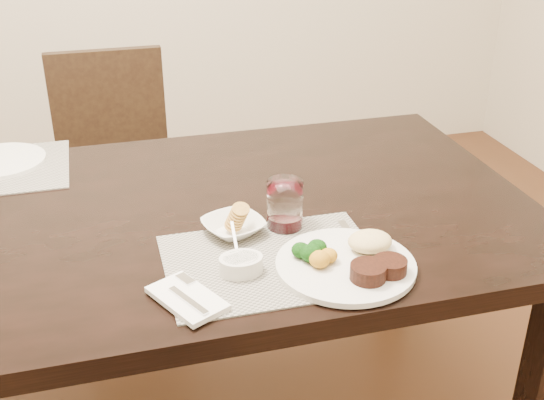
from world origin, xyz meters
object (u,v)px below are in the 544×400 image
object	(u,v)px
chair_far	(115,162)
wine_glass_near	(285,207)
steak_knife	(366,254)
far_plate	(0,161)
cracker_bowl	(233,226)
dinner_plate	(353,261)

from	to	relation	value
chair_far	wine_glass_near	distance (m)	1.17
steak_knife	wine_glass_near	xyz separation A→B (m)	(-0.13, 0.17, 0.05)
steak_knife	far_plate	bearing A→B (deg)	139.49
chair_far	steak_knife	xyz separation A→B (m)	(0.48, -1.24, 0.26)
cracker_bowl	wine_glass_near	bearing A→B (deg)	0.00
dinner_plate	wine_glass_near	bearing A→B (deg)	128.07
cracker_bowl	wine_glass_near	world-z (taller)	wine_glass_near
steak_knife	cracker_bowl	bearing A→B (deg)	147.70
dinner_plate	far_plate	xyz separation A→B (m)	(-0.76, 0.77, -0.01)
steak_knife	far_plate	size ratio (longest dim) A/B	0.96
steak_knife	cracker_bowl	xyz separation A→B (m)	(-0.26, 0.17, 0.01)
far_plate	dinner_plate	bearing A→B (deg)	-45.44
chair_far	steak_knife	distance (m)	1.36
chair_far	steak_knife	bearing A→B (deg)	-68.83
wine_glass_near	far_plate	world-z (taller)	wine_glass_near
far_plate	chair_far	bearing A→B (deg)	57.32
chair_far	cracker_bowl	xyz separation A→B (m)	(0.23, -1.07, 0.27)
dinner_plate	cracker_bowl	xyz separation A→B (m)	(-0.21, 0.21, 0.00)
far_plate	cracker_bowl	bearing A→B (deg)	-45.66
steak_knife	wine_glass_near	world-z (taller)	wine_glass_near
cracker_bowl	dinner_plate	bearing A→B (deg)	-44.85
far_plate	wine_glass_near	bearing A→B (deg)	-39.92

